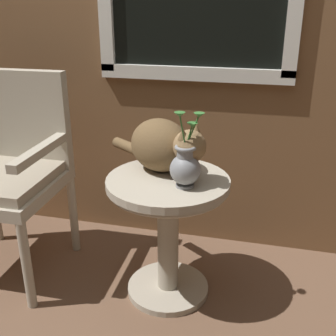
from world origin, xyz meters
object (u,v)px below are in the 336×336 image
(wicker_side_table, at_px, (168,214))
(pewter_vase_with_ivy, at_px, (185,165))
(wicker_chair, at_px, (7,164))
(cat, at_px, (163,145))

(wicker_side_table, xyz_separation_m, pewter_vase_with_ivy, (0.09, -0.06, 0.27))
(wicker_side_table, bearing_deg, wicker_chair, 176.37)
(cat, xyz_separation_m, pewter_vase_with_ivy, (0.13, -0.14, -0.03))
(wicker_side_table, distance_m, pewter_vase_with_ivy, 0.29)
(wicker_chair, bearing_deg, wicker_side_table, -3.63)
(wicker_chair, distance_m, cat, 0.80)
(pewter_vase_with_ivy, bearing_deg, wicker_side_table, 145.29)
(wicker_side_table, height_order, pewter_vase_with_ivy, pewter_vase_with_ivy)
(wicker_chair, height_order, pewter_vase_with_ivy, wicker_chair)
(wicker_side_table, relative_size, pewter_vase_with_ivy, 1.83)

